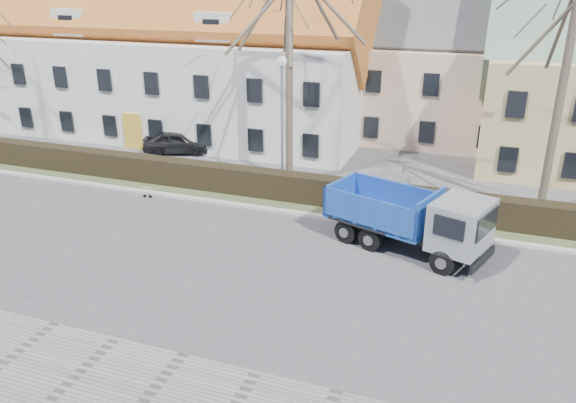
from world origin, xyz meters
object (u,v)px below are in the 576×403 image
at_px(dump_truck, 401,216).
at_px(parked_car_a, 177,142).
at_px(streetlight, 282,126).
at_px(cart_frame, 143,192).

distance_m(dump_truck, parked_car_a, 16.67).
height_order(dump_truck, parked_car_a, dump_truck).
distance_m(streetlight, parked_car_a, 9.46).
bearing_deg(cart_frame, parked_car_a, 106.99).
bearing_deg(parked_car_a, cart_frame, 176.73).
xyz_separation_m(cart_frame, parked_car_a, (-2.12, 6.95, 0.38)).
bearing_deg(cart_frame, dump_truck, -5.34).
bearing_deg(dump_truck, cart_frame, -166.16).
relative_size(cart_frame, parked_car_a, 0.17).
relative_size(dump_truck, parked_car_a, 1.63).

